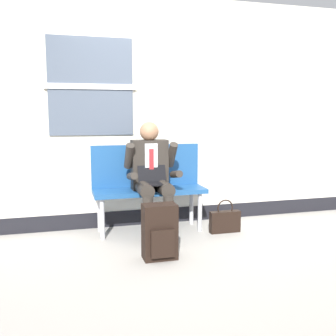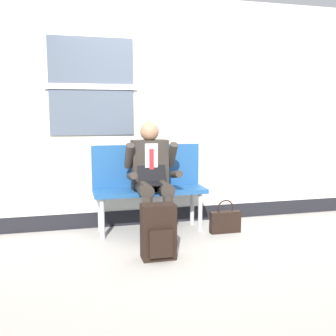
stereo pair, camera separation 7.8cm
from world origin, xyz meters
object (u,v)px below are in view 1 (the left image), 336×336
person_seated (152,175)px  handbag (225,221)px  bench_with_person (148,181)px  backpack (160,232)px

person_seated → handbag: 0.98m
handbag → person_seated: bearing=169.8°
bench_with_person → backpack: 1.00m
handbag → bench_with_person: bearing=156.5°
bench_with_person → person_seated: 0.23m
backpack → handbag: size_ratio=1.36×
person_seated → backpack: bearing=-97.7°
person_seated → handbag: person_seated is taller
bench_with_person → backpack: bench_with_person is taller
bench_with_person → handbag: bench_with_person is taller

